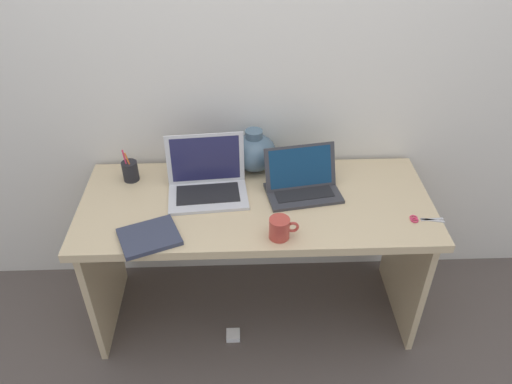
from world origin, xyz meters
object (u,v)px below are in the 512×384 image
Objects in this scene: laptop_right at (302,181)px; scissors at (421,219)px; laptop_left at (207,178)px; green_vase at (254,152)px; pen_cup at (130,171)px; notebook_stack at (149,237)px; coffee_mug at (280,228)px; power_brick at (233,335)px.

scissors is (0.50, -0.23, -0.05)m from laptop_right.
green_vase is (0.22, 0.18, 0.02)m from laptop_left.
scissors is at bearing -15.17° from pen_cup.
laptop_right is 0.74m from notebook_stack.
coffee_mug is at bearing -171.94° from scissors.
laptop_right is at bearing 35.70° from power_brick.
laptop_left is at bearing 177.25° from laptop_right.
scissors is at bearing -25.25° from laptop_right.
laptop_left reaches higher than notebook_stack.
green_vase is 0.60m from pen_cup.
power_brick is at bearing -69.38° from laptop_left.
coffee_mug is (0.09, -0.52, -0.05)m from green_vase.
laptop_left reaches higher than green_vase.
notebook_stack is 0.46m from pen_cup.
notebook_stack is at bearing -168.14° from power_brick.
green_vase reaches higher than coffee_mug.
scissors is at bearing -15.24° from laptop_left.
pen_cup is (-0.81, 0.12, -0.01)m from laptop_right.
laptop_left is at bearing -141.37° from green_vase.
laptop_right is 0.35m from coffee_mug.
coffee_mug is at bearing -32.84° from pen_cup.
notebook_stack is at bearing -154.86° from laptop_right.
laptop_left is at bearing 164.76° from scissors.
scissors is at bearing -31.43° from green_vase.
laptop_right is 0.30m from green_vase.
laptop_right is at bearing 25.14° from notebook_stack.
pen_cup is at bearing 171.55° from laptop_right.
green_vase is at bearing 99.70° from coffee_mug.
pen_cup is at bearing 165.02° from laptop_left.
green_vase is (-0.21, 0.20, 0.04)m from laptop_right.
pen_cup is 0.99m from power_brick.
green_vase is at bearing 148.57° from scissors.
notebook_stack is at bearing -131.32° from green_vase.
power_brick is (0.33, 0.07, -0.75)m from notebook_stack.
green_vase is at bearing 38.63° from laptop_left.
green_vase reaches higher than pen_cup.
pen_cup is 1.14× the size of scissors.
laptop_left is 2.57× the size of scissors.
notebook_stack is at bearing -176.10° from scissors.
pen_cup is (-0.14, 0.43, 0.04)m from notebook_stack.
green_vase is at bearing 48.68° from notebook_stack.
pen_cup is 1.35m from scissors.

